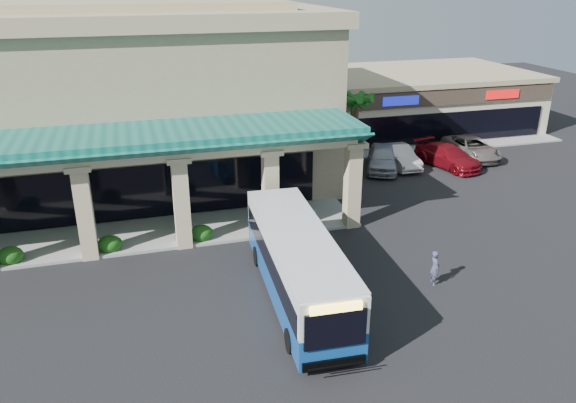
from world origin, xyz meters
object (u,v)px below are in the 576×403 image
object	(u,v)px
car_red	(448,156)
car_gray	(471,148)
car_silver	(382,158)
car_white	(399,156)
pedestrian	(435,268)
transit_bus	(297,266)

from	to	relation	value
car_red	car_gray	size ratio (longest dim) A/B	0.98
car_silver	car_white	bearing A→B (deg)	37.11
car_silver	car_white	xyz separation A→B (m)	(1.43, 0.31, -0.11)
pedestrian	car_silver	xyz separation A→B (m)	(4.48, 15.09, 0.05)
car_red	transit_bus	bearing A→B (deg)	-152.54
transit_bus	car_silver	bearing A→B (deg)	56.64
car_silver	car_white	world-z (taller)	car_silver
car_red	car_gray	world-z (taller)	car_red
pedestrian	car_gray	bearing A→B (deg)	-31.48
car_white	car_gray	distance (m)	6.17
transit_bus	pedestrian	size ratio (longest dim) A/B	6.69
car_white	pedestrian	bearing A→B (deg)	-110.08
pedestrian	car_white	world-z (taller)	pedestrian
car_white	car_red	size ratio (longest dim) A/B	0.85
car_silver	car_red	distance (m)	4.80
car_gray	car_red	bearing A→B (deg)	-151.30
pedestrian	car_red	size ratio (longest dim) A/B	0.30
car_white	car_gray	xyz separation A→B (m)	(6.15, 0.45, 0.00)
pedestrian	transit_bus	bearing A→B (deg)	90.04
car_gray	pedestrian	bearing A→B (deg)	-125.44
car_silver	car_gray	bearing A→B (deg)	30.60
car_silver	transit_bus	bearing A→B (deg)	-101.35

